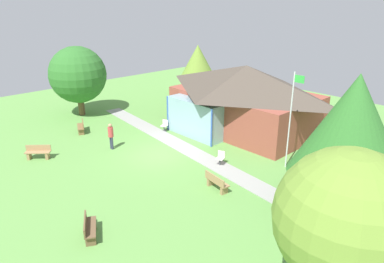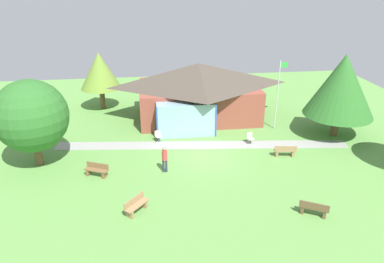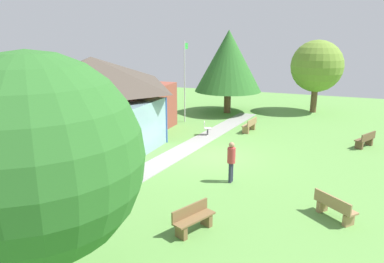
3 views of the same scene
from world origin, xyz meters
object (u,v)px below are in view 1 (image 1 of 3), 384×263
Objects in this scene: bench_mid_right at (217,183)px; visitor_strolling_lawn at (111,134)px; tree_west_hedge at (78,75)px; flagpole at (291,117)px; patio_chair_lawn_spare at (220,159)px; tree_behind_pavilion_left at (198,63)px; tree_far_east at (347,220)px; tree_east_hedge at (352,127)px; pavilion at (243,97)px; bench_mid_left at (81,127)px; bench_front_right at (89,228)px; patio_chair_west at (165,126)px; bench_front_left at (38,152)px.

bench_mid_right is 8.41m from visitor_strolling_lawn.
tree_west_hedge is at bearing 169.77° from visitor_strolling_lawn.
flagpole is 4.66m from patio_chair_lawn_spare.
patio_chair_lawn_spare is 15.13m from tree_behind_pavilion_left.
patio_chair_lawn_spare is at bearing 149.67° from tree_far_east.
tree_behind_pavilion_left is (-13.32, 11.57, 3.17)m from bench_mid_right.
visitor_strolling_lawn is 0.31× the size of tree_far_east.
tree_east_hedge is (13.40, 4.07, 3.00)m from visitor_strolling_lawn.
bench_mid_left is (-7.63, -9.10, -2.08)m from pavilion.
bench_front_right is 0.29× the size of tree_behind_pavilion_left.
patio_chair_lawn_spare is at bearing 5.05° from tree_west_hedge.
tree_west_hedge is (-8.16, 2.07, 2.38)m from visitor_strolling_lawn.
bench_mid_left is 0.30× the size of tree_behind_pavilion_left.
flagpole is 4.62m from tree_east_hedge.
patio_chair_west is at bearing -59.27° from tree_behind_pavilion_left.
flagpole reaches higher than bench_front_left.
tree_east_hedge is at bearing -26.85° from pavilion.
tree_far_east is 1.08× the size of tree_behind_pavilion_left.
tree_far_east is at bearing -35.25° from tree_behind_pavilion_left.
patio_chair_lawn_spare is at bearing 137.19° from bench_mid_right.
patio_chair_lawn_spare is 0.14× the size of tree_east_hedge.
bench_mid_left is 6.09m from patio_chair_west.
bench_front_left is 4.47m from visitor_strolling_lawn.
tree_behind_pavilion_left reaches higher than patio_chair_west.
bench_front_left is at bearing 23.85° from patio_chair_lawn_spare.
tree_west_hedge is at bearing -106.56° from tree_behind_pavilion_left.
flagpole is at bearing 155.15° from tree_east_hedge.
pavilion reaches higher than patio_chair_lawn_spare.
flagpole is at bearing -25.09° from tree_behind_pavilion_left.
patio_chair_west is at bearing -128.74° from pavilion.
bench_mid_right is at bearing 157.72° from bench_front_left.
bench_mid_left is at bearing 173.60° from tree_far_east.
pavilion is at bearing -22.80° from tree_behind_pavilion_left.
pavilion is at bearing -79.95° from patio_chair_lawn_spare.
pavilion is 1.72× the size of tree_east_hedge.
tree_east_hedge is at bearing 5.29° from tree_west_hedge.
tree_far_east reaches higher than visitor_strolling_lawn.
tree_west_hedge is at bearing -174.85° from bench_mid_right.
tree_east_hedge is (15.15, 8.14, 3.62)m from bench_front_left.
patio_chair_lawn_spare is (3.10, -5.76, -2.07)m from pavilion.
bench_front_left is 11.31m from bench_mid_right.
tree_west_hedge reaches higher than bench_mid_right.
pavilion reaches higher than bench_front_right.
tree_far_east reaches higher than bench_front_right.
visitor_strolling_lawn is at bearing 9.20° from patio_chair_lawn_spare.
bench_front_left is 11.10m from patio_chair_lawn_spare.
bench_front_right is 11.89m from tree_east_hedge.
bench_front_left is (-11.04, -10.04, -2.68)m from flagpole.
tree_far_east is (12.69, -11.38, 1.13)m from pavilion.
tree_east_hedge is (17.63, 4.04, 3.62)m from bench_mid_left.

